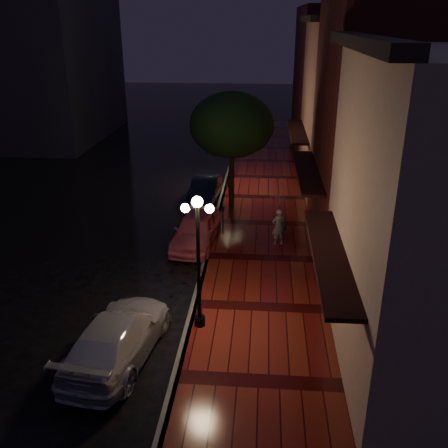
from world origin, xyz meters
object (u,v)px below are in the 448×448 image
at_px(navy_car, 205,189).
at_px(street_tree, 232,127).
at_px(parking_meter, 223,217).
at_px(woman_with_umbrella, 279,212).
at_px(streetlamp_near, 198,255).
at_px(silver_car, 118,337).
at_px(streetlamp_far, 231,145).
at_px(pink_car, 196,229).

bearing_deg(navy_car, street_tree, -31.69).
bearing_deg(parking_meter, woman_with_umbrella, 2.64).
bearing_deg(streetlamp_near, street_tree, 88.65).
height_order(navy_car, silver_car, silver_car).
bearing_deg(woman_with_umbrella, navy_car, -73.95).
xyz_separation_m(street_tree, parking_meter, (-0.13, -3.71, -3.29)).
bearing_deg(streetlamp_far, parking_meter, -88.94).
relative_size(street_tree, pink_car, 1.37).
relative_size(pink_car, parking_meter, 3.19).
xyz_separation_m(streetlamp_near, silver_car, (-2.15, -1.61, -1.90)).
relative_size(street_tree, silver_car, 1.20).
height_order(streetlamp_far, woman_with_umbrella, streetlamp_far).
distance_m(streetlamp_near, parking_meter, 7.47).
relative_size(street_tree, woman_with_umbrella, 2.57).
bearing_deg(navy_car, woman_with_umbrella, -53.46).
xyz_separation_m(streetlamp_far, navy_car, (-1.24, -1.99, -1.96)).
distance_m(streetlamp_near, street_tree, 11.12).
relative_size(streetlamp_far, silver_car, 0.89).
xyz_separation_m(woman_with_umbrella, parking_meter, (-2.45, 0.94, -0.69)).
distance_m(streetlamp_near, pink_car, 6.68).
bearing_deg(silver_car, navy_car, -85.84).
distance_m(silver_car, woman_with_umbrella, 9.30).
relative_size(pink_car, navy_car, 1.08).
bearing_deg(street_tree, navy_car, 145.74).
height_order(streetlamp_near, pink_car, streetlamp_near).
height_order(pink_car, parking_meter, parking_meter).
xyz_separation_m(streetlamp_near, pink_car, (-0.95, 6.34, -1.88)).
distance_m(silver_car, parking_meter, 9.19).
bearing_deg(parking_meter, silver_car, -80.76).
distance_m(streetlamp_near, navy_car, 12.23).
distance_m(pink_car, parking_meter, 1.45).
distance_m(navy_car, silver_car, 13.65).
bearing_deg(woman_with_umbrella, streetlamp_near, 49.97).
relative_size(streetlamp_far, woman_with_umbrella, 1.91).
bearing_deg(navy_car, parking_meter, -71.34).
xyz_separation_m(streetlamp_far, parking_meter, (0.12, -6.71, -1.65)).
bearing_deg(streetlamp_near, streetlamp_far, 90.00).
bearing_deg(streetlamp_far, street_tree, -85.09).
bearing_deg(street_tree, woman_with_umbrella, -63.46).
bearing_deg(silver_car, streetlamp_far, -89.86).
xyz_separation_m(silver_car, parking_meter, (2.27, 8.90, 0.25)).
relative_size(pink_car, silver_car, 0.87).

